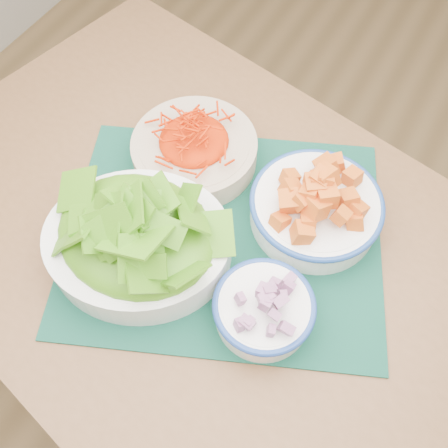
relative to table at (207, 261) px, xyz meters
name	(u,v)px	position (x,y,z in m)	size (l,w,h in m)	color
ground	(325,337)	(0.27, 0.22, -0.64)	(4.00, 4.00, 0.00)	tan
table	(207,261)	(0.00, 0.00, 0.00)	(1.27, 0.98, 0.75)	brown
placemat	(224,234)	(0.03, 0.01, 0.11)	(0.53, 0.43, 0.00)	#082C22
carrot_bowl	(194,146)	(-0.09, 0.12, 0.15)	(0.28, 0.28, 0.09)	tan
squash_bowl	(317,202)	(0.15, 0.11, 0.16)	(0.28, 0.28, 0.11)	white
lettuce_bowl	(136,235)	(-0.07, -0.09, 0.17)	(0.37, 0.35, 0.13)	white
onion_bowl	(264,307)	(0.15, -0.09, 0.15)	(0.15, 0.15, 0.08)	white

